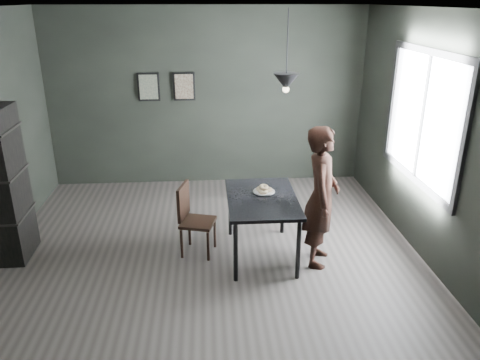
{
  "coord_description": "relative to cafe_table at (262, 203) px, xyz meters",
  "views": [
    {
      "loc": [
        -0.01,
        -4.91,
        2.89
      ],
      "look_at": [
        0.35,
        0.05,
        0.95
      ],
      "focal_mm": 35.0,
      "sensor_mm": 36.0,
      "label": 1
    }
  ],
  "objects": [
    {
      "name": "ground",
      "position": [
        -0.6,
        0.0,
        -0.67
      ],
      "size": [
        5.0,
        5.0,
        0.0
      ],
      "primitive_type": "plane",
      "color": "#373230",
      "rests_on": "ground"
    },
    {
      "name": "back_wall",
      "position": [
        -0.6,
        2.5,
        0.73
      ],
      "size": [
        5.0,
        0.1,
        2.8
      ],
      "primitive_type": "cube",
      "color": "black",
      "rests_on": "ground"
    },
    {
      "name": "ceiling",
      "position": [
        -0.6,
        0.0,
        2.13
      ],
      "size": [
        5.0,
        5.0,
        0.02
      ],
      "color": "silver",
      "rests_on": "ground"
    },
    {
      "name": "window_assembly",
      "position": [
        1.87,
        0.2,
        0.93
      ],
      "size": [
        0.04,
        1.96,
        1.56
      ],
      "color": "white",
      "rests_on": "ground"
    },
    {
      "name": "cafe_table",
      "position": [
        0.0,
        0.0,
        0.0
      ],
      "size": [
        0.8,
        1.2,
        0.75
      ],
      "color": "black",
      "rests_on": "ground"
    },
    {
      "name": "white_plate",
      "position": [
        0.04,
        0.13,
        0.08
      ],
      "size": [
        0.23,
        0.23,
        0.01
      ],
      "primitive_type": "cylinder",
      "color": "white",
      "rests_on": "cafe_table"
    },
    {
      "name": "donut_pile",
      "position": [
        0.04,
        0.13,
        0.12
      ],
      "size": [
        0.19,
        0.19,
        0.09
      ],
      "rotation": [
        0.0,
        0.0,
        0.21
      ],
      "color": "beige",
      "rests_on": "white_plate"
    },
    {
      "name": "woman",
      "position": [
        0.64,
        -0.19,
        0.14
      ],
      "size": [
        0.54,
        0.68,
        1.63
      ],
      "primitive_type": "imported",
      "rotation": [
        0.0,
        0.0,
        1.29
      ],
      "color": "black",
      "rests_on": "ground"
    },
    {
      "name": "wood_chair",
      "position": [
        -0.82,
        0.12,
        -0.18
      ],
      "size": [
        0.46,
        0.46,
        0.87
      ],
      "rotation": [
        0.0,
        0.0,
        -0.27
      ],
      "color": "black",
      "rests_on": "ground"
    },
    {
      "name": "shelf_unit",
      "position": [
        -2.92,
        0.2,
        0.23
      ],
      "size": [
        0.35,
        0.61,
        1.81
      ],
      "primitive_type": "cube",
      "rotation": [
        0.0,
        0.0,
        0.02
      ],
      "color": "black",
      "rests_on": "ground"
    },
    {
      "name": "pendant_lamp",
      "position": [
        0.25,
        0.1,
        1.38
      ],
      "size": [
        0.28,
        0.28,
        0.86
      ],
      "color": "black",
      "rests_on": "ground"
    },
    {
      "name": "framed_print_left",
      "position": [
        -1.5,
        2.47,
        0.93
      ],
      "size": [
        0.34,
        0.04,
        0.44
      ],
      "color": "black",
      "rests_on": "ground"
    },
    {
      "name": "framed_print_right",
      "position": [
        -0.95,
        2.47,
        0.93
      ],
      "size": [
        0.34,
        0.04,
        0.44
      ],
      "color": "black",
      "rests_on": "ground"
    }
  ]
}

